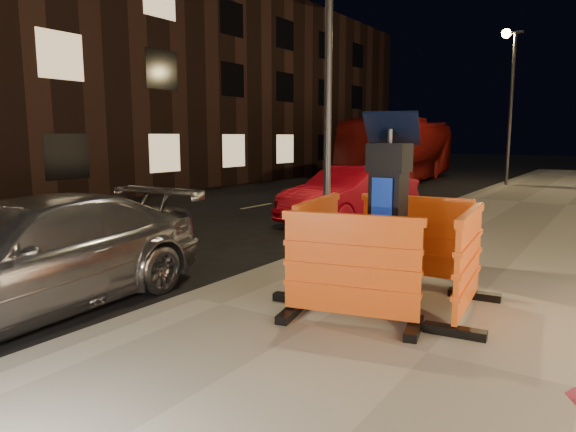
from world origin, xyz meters
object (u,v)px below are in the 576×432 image
Objects in this scene: parking_kiosk at (388,214)px; car_silver at (31,312)px; barrier_back at (414,240)px; barrier_kerbside at (318,244)px; barrier_bldgside at (468,264)px; car_red at (351,222)px; bus_doubledecker at (401,181)px; barrier_front at (351,270)px.

parking_kiosk is 0.44× the size of car_silver.
barrier_kerbside is (-0.95, -0.95, 0.00)m from barrier_back.
barrier_kerbside and barrier_bldgside have the same top height.
barrier_bldgside is (1.90, 0.00, 0.00)m from barrier_kerbside.
barrier_back is 5.89m from car_red.
parking_kiosk is 19.01m from bus_doubledecker.
bus_doubledecker reaches higher than car_silver.
barrier_bldgside is at bearing 32.12° from barrier_front.
barrier_back and barrier_kerbside have the same top height.
barrier_front is 1.00× the size of barrier_kerbside.
parking_kiosk is 6.75m from car_red.
car_red is at bearing 103.69° from barrier_front.
barrier_front is at bearing 18.71° from car_silver.
car_silver is at bearing -86.04° from bus_doubledecker.
barrier_back is 1.00× the size of barrier_kerbside.
barrier_front is 19.88m from bus_doubledecker.
car_red is (-3.34, 4.79, -0.74)m from barrier_back.
bus_doubledecker is at bearing 102.88° from parking_kiosk.
barrier_bldgside reaches higher than car_silver.
barrier_bldgside is 5.18m from car_silver.
barrier_back is at bearing -73.08° from bus_doubledecker.
barrier_back reaches higher than car_red.
parking_kiosk is 1.06m from barrier_bldgside.
bus_doubledecker is at bearing 96.91° from barrier_front.
barrier_kerbside is at bearing -139.88° from barrier_back.
car_silver is at bearing 111.87° from barrier_bldgside.
barrier_back is 0.14× the size of bus_doubledecker.
barrier_back is (0.00, 0.95, -0.47)m from parking_kiosk.
parking_kiosk is at bearing 84.12° from barrier_bldgside.
bus_doubledecker is (-5.77, 17.74, -0.74)m from barrier_kerbside.
barrier_bldgside is 0.14× the size of bus_doubledecker.
barrier_kerbside is 6.26m from car_red.
bus_doubledecker is at bearing 17.52° from barrier_bldgside.
parking_kiosk reaches higher than barrier_back.
car_red is at bearing 12.77° from barrier_kerbside.
car_silver is (-3.58, -3.33, -0.74)m from barrier_back.
barrier_front is at bearing -75.12° from bus_doubledecker.
car_silver is (-3.58, -1.43, -0.74)m from barrier_front.
barrier_front is 1.90m from barrier_back.
bus_doubledecker reaches higher than barrier_kerbside.
barrier_bldgside is at bearing -7.88° from parking_kiosk.
barrier_back is at bearing -46.16° from car_red.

